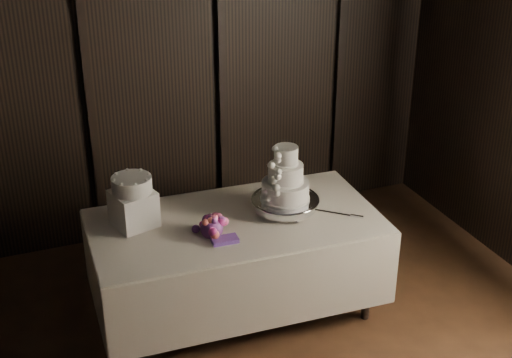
# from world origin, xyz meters

# --- Properties ---
(room) EXTENTS (6.08, 7.08, 3.08)m
(room) POSITION_xyz_m (0.00, 0.00, 1.50)
(room) COLOR black
(room) RESTS_ON ground
(display_table) EXTENTS (2.03, 1.12, 0.76)m
(display_table) POSITION_xyz_m (0.71, 2.10, 0.42)
(display_table) COLOR #EFE5CE
(display_table) RESTS_ON ground
(cake_stand) EXTENTS (0.58, 0.58, 0.09)m
(cake_stand) POSITION_xyz_m (1.09, 2.11, 0.81)
(cake_stand) COLOR silver
(cake_stand) RESTS_ON display_table
(wedding_cake) EXTENTS (0.38, 0.33, 0.40)m
(wedding_cake) POSITION_xyz_m (1.06, 2.09, 1.01)
(wedding_cake) COLOR white
(wedding_cake) RESTS_ON cake_stand
(bouquet) EXTENTS (0.30, 0.39, 0.18)m
(bouquet) POSITION_xyz_m (0.50, 1.97, 0.82)
(bouquet) COLOR #E1588C
(bouquet) RESTS_ON display_table
(box_pedestal) EXTENTS (0.32, 0.32, 0.25)m
(box_pedestal) POSITION_xyz_m (0.06, 2.29, 0.89)
(box_pedestal) COLOR white
(box_pedestal) RESTS_ON display_table
(small_cake) EXTENTS (0.28, 0.28, 0.11)m
(small_cake) POSITION_xyz_m (0.06, 2.29, 1.06)
(small_cake) COLOR white
(small_cake) RESTS_ON box_pedestal
(cake_knife) EXTENTS (0.29, 0.26, 0.01)m
(cake_knife) POSITION_xyz_m (1.37, 1.95, 0.77)
(cake_knife) COLOR silver
(cake_knife) RESTS_ON display_table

